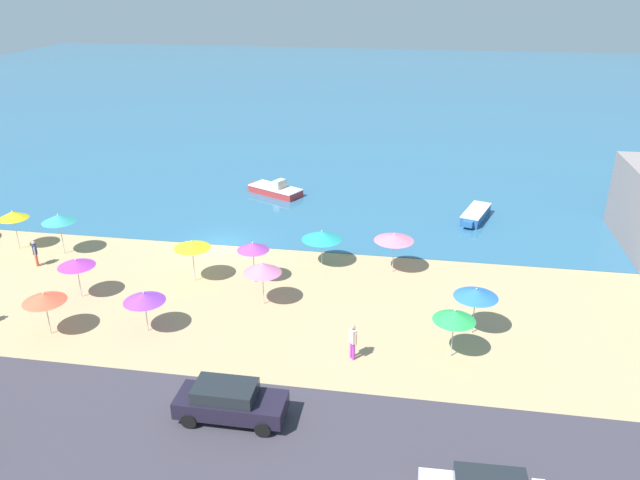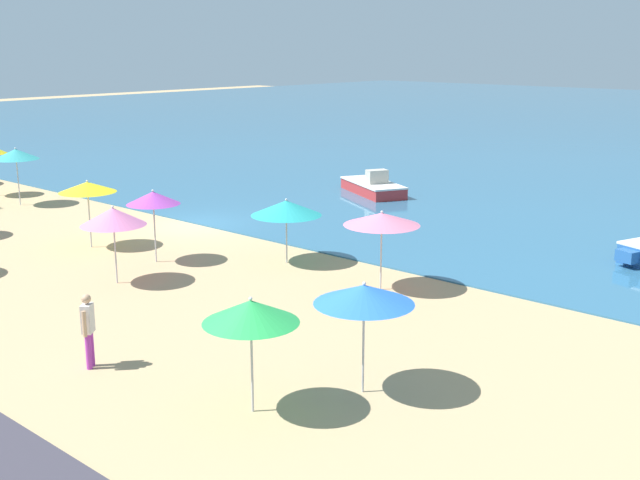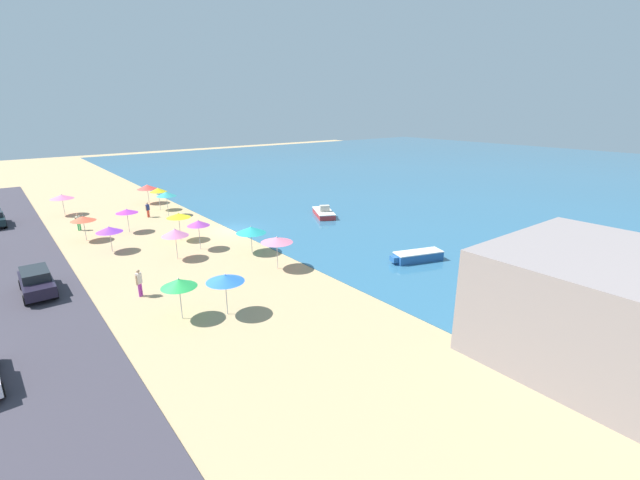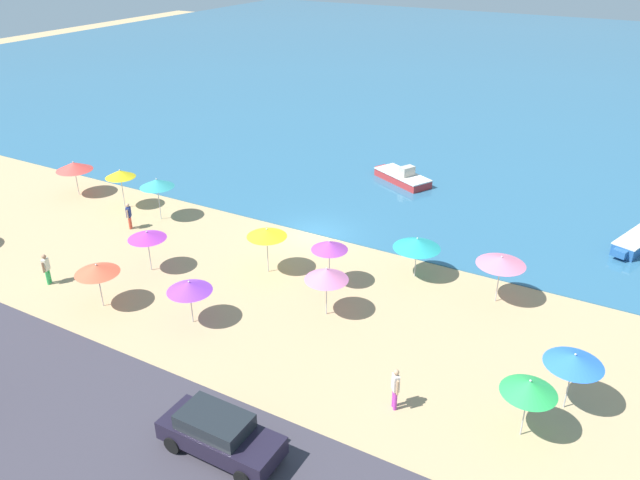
# 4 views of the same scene
# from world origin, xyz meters

# --- Properties ---
(ground_plane) EXTENTS (160.00, 160.00, 0.00)m
(ground_plane) POSITION_xyz_m (0.00, 0.00, 0.00)
(ground_plane) COLOR tan
(beach_umbrella_0) EXTENTS (2.42, 2.42, 2.25)m
(beach_umbrella_0) POSITION_xyz_m (6.85, -1.75, 1.92)
(beach_umbrella_0) COLOR #B2B2B7
(beach_umbrella_0) RESTS_ON ground_plane
(beach_umbrella_1) EXTENTS (2.09, 2.09, 2.69)m
(beach_umbrella_1) POSITION_xyz_m (-9.50, -2.83, 2.38)
(beach_umbrella_1) COLOR #B2B2B7
(beach_umbrella_1) RESTS_ON ground_plane
(beach_umbrella_2) EXTENTS (2.08, 2.08, 2.52)m
(beach_umbrella_2) POSITION_xyz_m (-0.05, -5.06, 2.26)
(beach_umbrella_2) COLOR #B2B2B7
(beach_umbrella_2) RESTS_ON ground_plane
(beach_umbrella_3) EXTENTS (2.33, 2.33, 2.48)m
(beach_umbrella_3) POSITION_xyz_m (11.15, -2.04, 2.22)
(beach_umbrella_3) COLOR #B2B2B7
(beach_umbrella_3) RESTS_ON ground_plane
(beach_umbrella_4) EXTENTS (1.97, 1.97, 2.47)m
(beach_umbrella_4) POSITION_xyz_m (14.35, -10.45, 2.16)
(beach_umbrella_4) COLOR #B2B2B7
(beach_umbrella_4) RESTS_ON ground_plane
(beach_umbrella_5) EXTENTS (1.83, 1.83, 2.54)m
(beach_umbrella_5) POSITION_xyz_m (3.41, -4.70, 2.25)
(beach_umbrella_5) COLOR #B2B2B7
(beach_umbrella_5) RESTS_ON ground_plane
(beach_umbrella_8) EXTENTS (2.04, 2.04, 2.49)m
(beach_umbrella_8) POSITION_xyz_m (4.55, -7.06, 2.14)
(beach_umbrella_8) COLOR #B2B2B7
(beach_umbrella_8) RESTS_ON ground_plane
(beach_umbrella_12) EXTENTS (2.16, 2.16, 2.50)m
(beach_umbrella_12) POSITION_xyz_m (15.44, -8.20, 2.22)
(beach_umbrella_12) COLOR #B2B2B7
(beach_umbrella_12) RESTS_ON ground_plane
(bather_0) EXTENTS (0.40, 0.46, 1.79)m
(bather_0) POSITION_xyz_m (9.86, -11.39, 1.01)
(bather_0) COLOR purple
(bather_0) RESTS_ON ground_plane
(skiff_offshore) EXTENTS (4.82, 3.51, 1.26)m
(skiff_offshore) POSITION_xyz_m (1.12, 10.28, 0.40)
(skiff_offshore) COLOR #B02F30
(skiff_offshore) RESTS_ON sea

